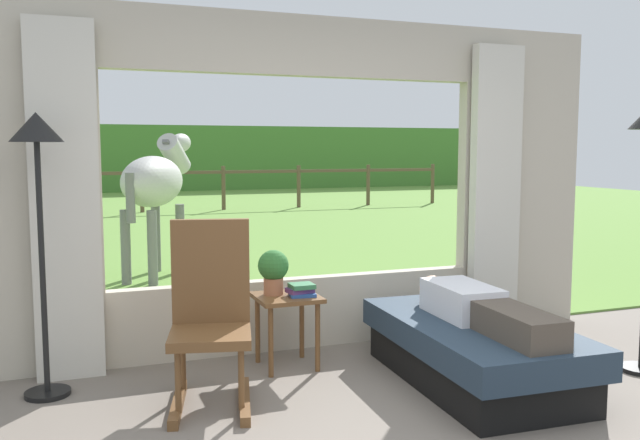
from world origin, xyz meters
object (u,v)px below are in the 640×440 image
at_px(reclining_person, 479,308).
at_px(rocking_chair, 211,314).
at_px(book_stack, 301,290).
at_px(horse, 156,182).
at_px(side_table, 287,308).
at_px(pasture_tree, 16,149).
at_px(floor_lamp_left, 38,169).
at_px(recliner_sofa, 473,351).
at_px(potted_plant, 273,269).

distance_m(reclining_person, rocking_chair, 1.73).
height_order(book_stack, horse, horse).
height_order(side_table, book_stack, book_stack).
height_order(horse, pasture_tree, pasture_tree).
bearing_deg(horse, reclining_person, -41.27).
bearing_deg(pasture_tree, side_table, -74.86).
bearing_deg(floor_lamp_left, horse, 72.84).
xyz_separation_m(side_table, horse, (-0.45, 3.71, 0.73)).
relative_size(reclining_person, side_table, 2.76).
xyz_separation_m(recliner_sofa, rocking_chair, (-1.69, 0.29, 0.33)).
distance_m(rocking_chair, floor_lamp_left, 1.38).
relative_size(side_table, pasture_tree, 0.16).
distance_m(rocking_chair, horse, 4.22).
relative_size(recliner_sofa, pasture_tree, 0.52).
distance_m(reclining_person, book_stack, 1.22).
distance_m(side_table, potted_plant, 0.29).
xyz_separation_m(rocking_chair, potted_plant, (0.56, 0.52, 0.16)).
height_order(recliner_sofa, floor_lamp_left, floor_lamp_left).
xyz_separation_m(reclining_person, potted_plant, (-1.14, 0.86, 0.18)).
xyz_separation_m(horse, pasture_tree, (-1.79, 4.57, 0.40)).
bearing_deg(rocking_chair, reclining_person, 2.09).
bearing_deg(potted_plant, book_stack, -34.95).
bearing_deg(recliner_sofa, side_table, 147.13).
relative_size(recliner_sofa, book_stack, 8.40).
xyz_separation_m(rocking_chair, side_table, (0.64, 0.46, -0.12)).
relative_size(rocking_chair, floor_lamp_left, 0.63).
xyz_separation_m(rocking_chair, book_stack, (0.72, 0.40, 0.02)).
bearing_deg(book_stack, horse, 98.09).
height_order(rocking_chair, side_table, rocking_chair).
relative_size(rocking_chair, side_table, 2.15).
bearing_deg(potted_plant, reclining_person, -37.29).
xyz_separation_m(potted_plant, pasture_tree, (-2.16, 8.22, 0.85)).
bearing_deg(book_stack, recliner_sofa, -35.78).
bearing_deg(floor_lamp_left, reclining_person, -16.75).
distance_m(horse, pasture_tree, 4.93).
bearing_deg(side_table, floor_lamp_left, -179.72).
xyz_separation_m(rocking_chair, pasture_tree, (-1.61, 8.74, 1.01)).
relative_size(potted_plant, pasture_tree, 0.10).
distance_m(book_stack, pasture_tree, 8.71).
bearing_deg(book_stack, potted_plant, 145.05).
bearing_deg(horse, floor_lamp_left, -76.84).
xyz_separation_m(reclining_person, rocking_chair, (-1.69, 0.34, 0.02)).
bearing_deg(side_table, horse, 96.87).
bearing_deg(reclining_person, recliner_sofa, 92.70).
bearing_deg(side_table, reclining_person, -37.33).
height_order(reclining_person, pasture_tree, pasture_tree).
bearing_deg(recliner_sofa, potted_plant, 147.04).
height_order(recliner_sofa, potted_plant, potted_plant).
bearing_deg(book_stack, floor_lamp_left, 178.30).
bearing_deg(reclining_person, floor_lamp_left, 165.95).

